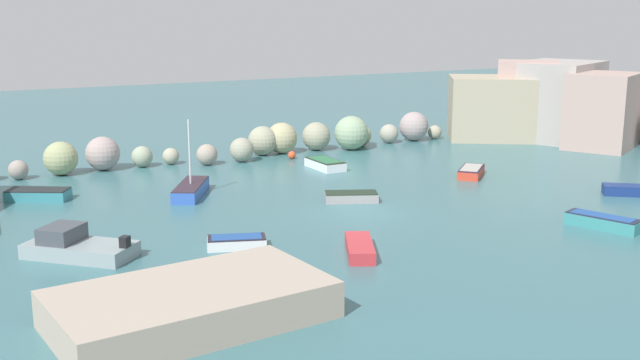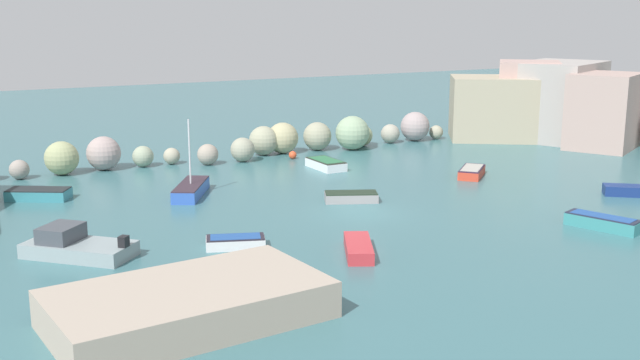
# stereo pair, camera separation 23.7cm
# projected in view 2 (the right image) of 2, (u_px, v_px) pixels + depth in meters

# --- Properties ---
(cove_water) EXTENTS (160.00, 160.00, 0.00)m
(cove_water) POSITION_uv_depth(u_px,v_px,m) (360.00, 214.00, 42.53)
(cove_water) COLOR #396970
(cove_water) RESTS_ON ground
(cliff_headland_right) EXTENTS (20.81, 20.62, 6.75)m
(cliff_headland_right) POSITION_uv_depth(u_px,v_px,m) (571.00, 108.00, 65.86)
(cliff_headland_right) COLOR #A3A098
(cliff_headland_right) RESTS_ON ground
(rock_breakwater) EXTENTS (38.02, 3.89, 2.73)m
(rock_breakwater) POSITION_uv_depth(u_px,v_px,m) (266.00, 141.00, 59.22)
(rock_breakwater) COLOR #9F9A90
(rock_breakwater) RESTS_ON ground
(stone_dock) EXTENTS (10.16, 6.27, 1.37)m
(stone_dock) POSITION_uv_depth(u_px,v_px,m) (188.00, 304.00, 27.61)
(stone_dock) COLOR #AB9A89
(stone_dock) RESTS_ON ground
(channel_buoy) EXTENTS (0.60, 0.60, 0.60)m
(channel_buoy) POSITION_uv_depth(u_px,v_px,m) (293.00, 155.00, 58.11)
(channel_buoy) COLOR #E04C28
(channel_buoy) RESTS_ON cove_water
(moored_boat_0) EXTENTS (5.11, 5.09, 1.40)m
(moored_boat_0) POSITION_uv_depth(u_px,v_px,m) (76.00, 246.00, 35.07)
(moored_boat_0) COLOR #88989C
(moored_boat_0) RESTS_ON cove_water
(moored_boat_1) EXTENTS (3.61, 4.77, 4.67)m
(moored_boat_1) POSITION_uv_depth(u_px,v_px,m) (191.00, 189.00, 46.58)
(moored_boat_1) COLOR blue
(moored_boat_1) RESTS_ON cove_water
(moored_boat_2) EXTENTS (3.30, 3.16, 0.63)m
(moored_boat_2) POSITION_uv_depth(u_px,v_px,m) (472.00, 172.00, 51.92)
(moored_boat_2) COLOR red
(moored_boat_2) RESTS_ON cove_water
(moored_boat_3) EXTENTS (3.89, 3.45, 0.61)m
(moored_boat_3) POSITION_uv_depth(u_px,v_px,m) (638.00, 191.00, 46.53)
(moored_boat_3) COLOR navy
(moored_boat_3) RESTS_ON cove_water
(moored_boat_4) EXTENTS (4.08, 4.20, 0.65)m
(moored_boat_4) POSITION_uv_depth(u_px,v_px,m) (104.00, 324.00, 26.79)
(moored_boat_4) COLOR #408050
(moored_boat_4) RESTS_ON cove_water
(moored_boat_5) EXTENTS (2.67, 3.73, 0.58)m
(moored_boat_5) POSITION_uv_depth(u_px,v_px,m) (358.00, 248.00, 35.43)
(moored_boat_5) COLOR #C03138
(moored_boat_5) RESTS_ON cove_water
(moored_boat_6) EXTENTS (2.27, 3.87, 0.70)m
(moored_boat_6) POSITION_uv_depth(u_px,v_px,m) (603.00, 222.00, 39.48)
(moored_boat_6) COLOR teal
(moored_boat_6) RESTS_ON cove_water
(moored_boat_7) EXTENTS (3.86, 3.15, 0.65)m
(moored_boat_7) POSITION_uv_depth(u_px,v_px,m) (39.00, 194.00, 45.64)
(moored_boat_7) COLOR teal
(moored_boat_7) RESTS_ON cove_water
(moored_boat_8) EXTENTS (3.02, 2.10, 0.56)m
(moored_boat_8) POSITION_uv_depth(u_px,v_px,m) (236.00, 242.00, 36.37)
(moored_boat_8) COLOR white
(moored_boat_8) RESTS_ON cove_water
(moored_boat_9) EXTENTS (3.35, 2.49, 0.57)m
(moored_boat_9) POSITION_uv_depth(u_px,v_px,m) (351.00, 197.00, 45.14)
(moored_boat_9) COLOR gray
(moored_boat_9) RESTS_ON cove_water
(moored_boat_10) EXTENTS (1.63, 3.36, 0.66)m
(moored_boat_10) POSITION_uv_depth(u_px,v_px,m) (326.00, 164.00, 54.52)
(moored_boat_10) COLOR white
(moored_boat_10) RESTS_ON cove_water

